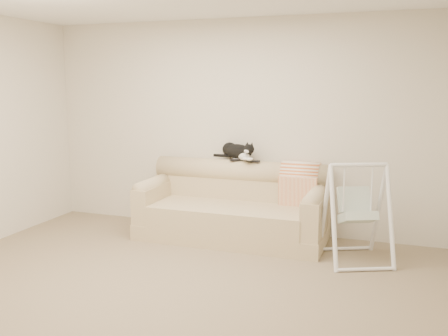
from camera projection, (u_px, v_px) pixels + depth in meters
name	position (u px, v px, depth m)	size (l,w,h in m)	color
ground_plane	(168.00, 287.00, 4.52)	(5.00, 5.00, 0.00)	#7B694F
room_shell	(165.00, 118.00, 4.27)	(5.04, 4.04, 2.60)	beige
sofa	(233.00, 209.00, 5.94)	(2.20, 0.93, 0.90)	tan
remote_a	(237.00, 160.00, 6.06)	(0.18, 0.13, 0.03)	black
remote_b	(253.00, 161.00, 5.97)	(0.18, 0.07, 0.02)	black
tuxedo_cat	(238.00, 151.00, 6.09)	(0.58, 0.39, 0.23)	black
throw_blanket	(300.00, 178.00, 5.84)	(0.44, 0.38, 0.58)	#D45E22
baby_swing	(357.00, 212.00, 5.12)	(0.85, 0.87, 1.04)	white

